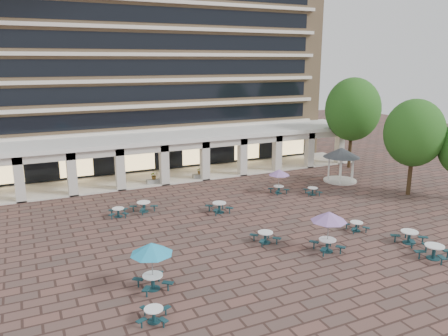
% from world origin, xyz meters
% --- Properties ---
extents(ground, '(120.00, 120.00, 0.00)m').
position_xyz_m(ground, '(0.00, 0.00, 0.00)').
color(ground, brown).
rests_on(ground, ground).
extents(apartment_building, '(40.00, 15.50, 25.20)m').
position_xyz_m(apartment_building, '(0.00, 25.47, 12.60)').
color(apartment_building, tan).
rests_on(apartment_building, ground).
extents(retail_arcade, '(42.00, 6.60, 4.40)m').
position_xyz_m(retail_arcade, '(0.00, 14.80, 3.00)').
color(retail_arcade, white).
rests_on(retail_arcade, ground).
extents(picnic_table_0, '(1.83, 1.83, 0.67)m').
position_xyz_m(picnic_table_0, '(-9.49, -9.46, 0.40)').
color(picnic_table_0, '#163A42').
rests_on(picnic_table_0, ground).
extents(picnic_table_2, '(2.35, 2.35, 0.86)m').
position_xyz_m(picnic_table_2, '(7.71, -10.21, 0.51)').
color(picnic_table_2, '#163A42').
rests_on(picnic_table_2, ground).
extents(picnic_table_3, '(2.09, 2.09, 0.83)m').
position_xyz_m(picnic_table_3, '(8.18, -7.88, 0.50)').
color(picnic_table_3, '#163A42').
rests_on(picnic_table_3, ground).
extents(picnic_table_4, '(2.24, 2.24, 2.59)m').
position_xyz_m(picnic_table_4, '(-8.71, -6.57, 2.20)').
color(picnic_table_4, '#163A42').
rests_on(picnic_table_4, ground).
extents(picnic_table_5, '(1.70, 1.70, 0.75)m').
position_xyz_m(picnic_table_5, '(-0.33, -3.84, 0.45)').
color(picnic_table_5, '#163A42').
rests_on(picnic_table_5, ground).
extents(picnic_table_6, '(2.26, 2.26, 2.61)m').
position_xyz_m(picnic_table_6, '(2.51, -6.64, 2.22)').
color(picnic_table_6, '#163A42').
rests_on(picnic_table_6, ground).
extents(picnic_table_7, '(1.67, 1.67, 0.66)m').
position_xyz_m(picnic_table_7, '(6.52, -4.76, 0.40)').
color(picnic_table_7, '#163A42').
rests_on(picnic_table_7, ground).
extents(picnic_table_8, '(1.73, 1.73, 0.69)m').
position_xyz_m(picnic_table_8, '(-8.08, 5.21, 0.41)').
color(picnic_table_8, '#163A42').
rests_on(picnic_table_8, ground).
extents(picnic_table_9, '(1.87, 1.87, 0.82)m').
position_xyz_m(picnic_table_9, '(-0.64, 2.82, 0.49)').
color(picnic_table_9, '#163A42').
rests_on(picnic_table_9, ground).
extents(picnic_table_11, '(1.92, 1.92, 2.21)m').
position_xyz_m(picnic_table_11, '(6.34, 5.23, 1.88)').
color(picnic_table_11, '#163A42').
rests_on(picnic_table_11, ground).
extents(picnic_table_12, '(2.19, 2.19, 0.80)m').
position_xyz_m(picnic_table_12, '(-5.99, 5.55, 0.48)').
color(picnic_table_12, '#163A42').
rests_on(picnic_table_12, ground).
extents(picnic_table_13, '(1.80, 1.80, 0.67)m').
position_xyz_m(picnic_table_13, '(8.84, 3.56, 0.40)').
color(picnic_table_13, '#163A42').
rests_on(picnic_table_13, ground).
extents(gazebo, '(3.62, 3.62, 3.37)m').
position_xyz_m(gazebo, '(14.06, 6.16, 2.54)').
color(gazebo, beige).
rests_on(gazebo, ground).
extents(tree_east_a, '(5.12, 5.12, 8.53)m').
position_xyz_m(tree_east_a, '(16.69, 0.04, 5.58)').
color(tree_east_a, '#3C2A18').
rests_on(tree_east_a, ground).
extents(tree_east_c, '(5.98, 5.98, 9.97)m').
position_xyz_m(tree_east_c, '(18.77, 10.36, 6.52)').
color(tree_east_c, '#3C2A18').
rests_on(tree_east_c, ground).
extents(planter_left, '(1.50, 0.67, 1.29)m').
position_xyz_m(planter_left, '(-3.01, 12.90, 0.53)').
color(planter_left, gray).
rests_on(planter_left, ground).
extents(planter_right, '(1.50, 0.76, 1.21)m').
position_xyz_m(planter_right, '(1.76, 12.90, 0.47)').
color(planter_right, gray).
rests_on(planter_right, ground).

